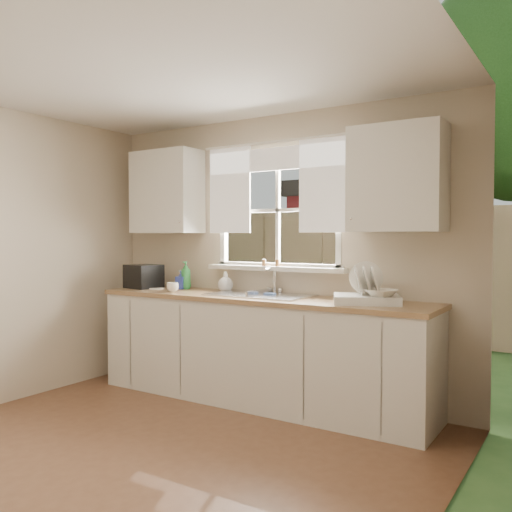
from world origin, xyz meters
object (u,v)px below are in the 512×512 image
Objects in this scene: black_appliance at (144,276)px; cup at (173,287)px; dish_rack at (366,295)px; soap_bottle_a at (186,275)px.

cup is at bearing -4.63° from black_appliance.
cup is (-1.80, -0.14, -0.02)m from dish_rack.
soap_bottle_a is 0.31m from cup.
dish_rack is 2.29m from black_appliance.
black_appliance reaches higher than cup.
soap_bottle_a is at bearing 30.69° from black_appliance.
black_appliance is at bearing 155.27° from cup.
soap_bottle_a is 2.45× the size of cup.
soap_bottle_a is at bearing 175.63° from dish_rack.
cup is at bearing -79.34° from soap_bottle_a.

